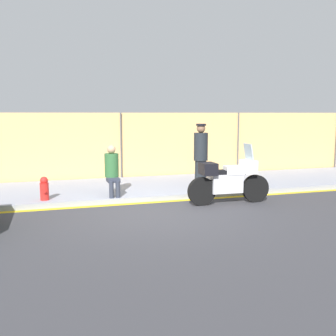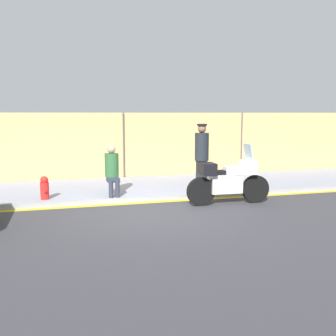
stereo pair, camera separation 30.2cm
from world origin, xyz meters
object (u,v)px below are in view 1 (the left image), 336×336
at_px(motorcycle, 228,180).
at_px(officer_standing, 201,155).
at_px(fire_hydrant, 44,189).
at_px(person_seated_on_curb, 112,168).

relative_size(motorcycle, officer_standing, 1.18).
bearing_deg(fire_hydrant, person_seated_on_curb, 3.79).
distance_m(motorcycle, officer_standing, 1.67).
bearing_deg(fire_hydrant, motorcycle, -14.15).
bearing_deg(officer_standing, fire_hydrant, -174.06).
distance_m(motorcycle, person_seated_on_curb, 3.07).
relative_size(officer_standing, fire_hydrant, 3.13).
bearing_deg(motorcycle, officer_standing, 96.63).
bearing_deg(person_seated_on_curb, officer_standing, 7.33).
bearing_deg(motorcycle, person_seated_on_curb, 157.51).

